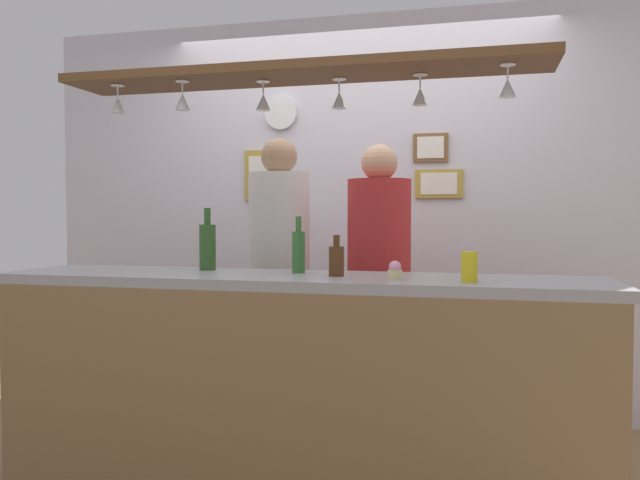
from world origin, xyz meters
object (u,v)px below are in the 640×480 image
object	(u,v)px
person_left_white_patterned_shirt	(279,260)
wall_clock	(281,113)
drink_can	(469,267)
picture_frame_lower_pair	(439,184)
bottle_champagne_green	(208,245)
cupcake	(395,271)
picture_frame_caricature	(263,175)
picture_frame_upper_small	(431,148)
bottle_beer_green_import	(298,250)
person_right_red_shirt	(379,268)
bottle_beer_brown_stubby	(336,260)

from	to	relation	value
person_left_white_patterned_shirt	wall_clock	xyz separation A→B (m)	(-0.22, 0.72, 0.94)
drink_can	picture_frame_lower_pair	size ratio (longest dim) A/B	0.41
drink_can	bottle_champagne_green	bearing A→B (deg)	168.75
picture_frame_lower_pair	wall_clock	bearing A→B (deg)	-179.66
wall_clock	cupcake	bearing A→B (deg)	-56.86
picture_frame_lower_pair	picture_frame_caricature	world-z (taller)	picture_frame_caricature
drink_can	picture_frame_upper_small	size ratio (longest dim) A/B	0.55
person_left_white_patterned_shirt	picture_frame_caricature	size ratio (longest dim) A/B	5.05
bottle_beer_green_import	picture_frame_lower_pair	distance (m)	1.46
person_right_red_shirt	picture_frame_upper_small	size ratio (longest dim) A/B	7.59
person_left_white_patterned_shirt	bottle_champagne_green	size ratio (longest dim) A/B	5.73
person_right_red_shirt	bottle_beer_green_import	world-z (taller)	person_right_red_shirt
bottle_beer_brown_stubby	person_right_red_shirt	bearing A→B (deg)	83.18
drink_can	picture_frame_upper_small	xyz separation A→B (m)	(-0.27, 1.51, 0.63)
person_left_white_patterned_shirt	bottle_beer_green_import	bearing A→B (deg)	-64.03
bottle_champagne_green	bottle_beer_green_import	distance (m)	0.47
picture_frame_caricature	wall_clock	xyz separation A→B (m)	(0.13, -0.01, 0.41)
person_left_white_patterned_shirt	bottle_champagne_green	xyz separation A→B (m)	(-0.19, -0.53, 0.11)
person_left_white_patterned_shirt	bottle_beer_green_import	distance (m)	0.64
bottle_beer_green_import	wall_clock	world-z (taller)	wall_clock
person_left_white_patterned_shirt	bottle_beer_brown_stubby	world-z (taller)	person_left_white_patterned_shirt
person_right_red_shirt	picture_frame_upper_small	xyz separation A→B (m)	(0.21, 0.73, 0.71)
bottle_champagne_green	bottle_beer_brown_stubby	size ratio (longest dim) A/B	1.67
cupcake	picture_frame_caricature	xyz separation A→B (m)	(-1.10, 1.49, 0.50)
drink_can	bottle_beer_green_import	bearing A→B (deg)	165.00
person_right_red_shirt	bottle_beer_green_import	size ratio (longest dim) A/B	6.42
person_right_red_shirt	bottle_champagne_green	size ratio (longest dim) A/B	5.57
drink_can	picture_frame_caricature	size ratio (longest dim) A/B	0.36
person_left_white_patterned_shirt	person_right_red_shirt	distance (m)	0.56
bottle_champagne_green	drink_can	world-z (taller)	bottle_champagne_green
bottle_beer_brown_stubby	picture_frame_lower_pair	bearing A→B (deg)	76.12
picture_frame_upper_small	person_left_white_patterned_shirt	bearing A→B (deg)	-136.75
bottle_champagne_green	picture_frame_upper_small	bearing A→B (deg)	52.41
bottle_beer_brown_stubby	wall_clock	size ratio (longest dim) A/B	0.82
cupcake	picture_frame_caricature	world-z (taller)	picture_frame_caricature
cupcake	picture_frame_lower_pair	distance (m)	1.55
person_right_red_shirt	picture_frame_upper_small	world-z (taller)	picture_frame_upper_small
bottle_beer_brown_stubby	picture_frame_upper_small	distance (m)	1.57
bottle_beer_brown_stubby	wall_clock	bearing A→B (deg)	116.66
bottle_champagne_green	person_left_white_patterned_shirt	bearing A→B (deg)	69.90
picture_frame_lower_pair	bottle_champagne_green	bearing A→B (deg)	-129.09
cupcake	person_right_red_shirt	bearing A→B (deg)	103.75
person_left_white_patterned_shirt	picture_frame_upper_small	size ratio (longest dim) A/B	7.81
bottle_beer_green_import	wall_clock	xyz separation A→B (m)	(-0.50, 1.29, 0.85)
person_left_white_patterned_shirt	drink_can	distance (m)	1.31
person_left_white_patterned_shirt	picture_frame_caricature	distance (m)	0.96
person_left_white_patterned_shirt	person_right_red_shirt	bearing A→B (deg)	-0.00
bottle_beer_green_import	cupcake	xyz separation A→B (m)	(0.47, -0.19, -0.07)
cupcake	picture_frame_lower_pair	world-z (taller)	picture_frame_lower_pair
cupcake	picture_frame_upper_small	world-z (taller)	picture_frame_upper_small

